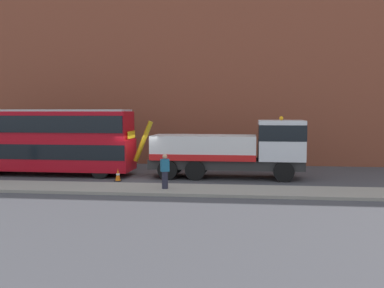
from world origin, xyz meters
name	(u,v)px	position (x,y,z in m)	size (l,w,h in m)	color
ground_plane	(140,177)	(0.00, 0.00, 0.00)	(120.00, 120.00, 0.00)	#424247
near_kerb	(121,189)	(0.00, -4.20, 0.07)	(60.00, 2.80, 0.15)	gray
building_facade	(161,56)	(0.00, 7.19, 8.07)	(60.00, 1.50, 16.00)	brown
recovery_tow_truck	(234,148)	(5.59, 0.40, 1.76)	(10.16, 2.76, 3.67)	#2D2D2D
double_decker_bus	(45,139)	(-6.10, 0.40, 2.23)	(11.08, 2.70, 4.06)	#B70C19
pedestrian_bystander	(165,172)	(2.29, -4.36, 0.99)	(0.47, 0.41, 1.71)	#232333
traffic_cone_near_bus	(118,175)	(-0.91, -1.55, 0.34)	(0.36, 0.36, 0.72)	orange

